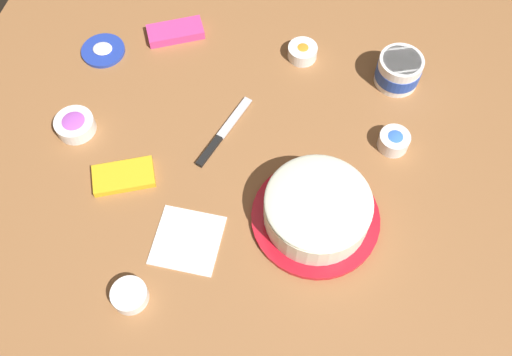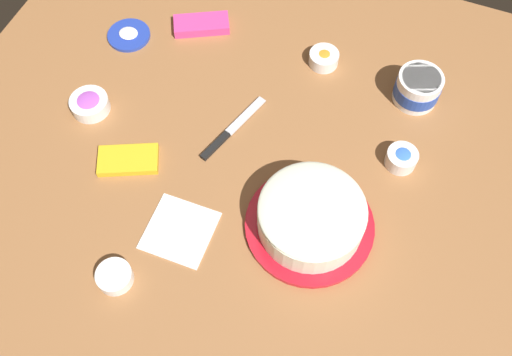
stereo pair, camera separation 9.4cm
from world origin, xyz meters
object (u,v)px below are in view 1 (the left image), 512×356
candy_box_upper (175,32)px  paper_napkin (187,240)px  sprinkle_bowl_blue (394,140)px  frosted_cake (317,210)px  frosting_tub (399,70)px  sprinkle_bowl_rainbow (75,124)px  spreading_knife (220,137)px  candy_box_lower (124,176)px  sprinkle_bowl_pink (130,295)px  sprinkle_bowl_orange (303,51)px  frosting_tub_lid (103,50)px

candy_box_upper → paper_napkin: bearing=-98.0°
sprinkle_bowl_blue → frosted_cake: bearing=-121.4°
frosting_tub → sprinkle_bowl_rainbow: (-0.77, -0.35, -0.02)m
frosted_cake → sprinkle_bowl_blue: size_ratio=3.92×
frosted_cake → paper_napkin: frosted_cake is taller
sprinkle_bowl_blue → spreading_knife: bearing=-169.2°
sprinkle_bowl_blue → candy_box_lower: (-0.62, -0.25, -0.01)m
sprinkle_bowl_pink → paper_napkin: bearing=63.0°
sprinkle_bowl_orange → candy_box_lower: sprinkle_bowl_orange is taller
sprinkle_bowl_pink → candy_box_upper: sprinkle_bowl_pink is taller
sprinkle_bowl_blue → sprinkle_bowl_pink: (-0.50, -0.52, -0.01)m
frosting_tub → sprinkle_bowl_pink: frosting_tub is taller
sprinkle_bowl_orange → sprinkle_bowl_rainbow: sprinkle_bowl_rainbow is taller
candy_box_lower → candy_box_upper: size_ratio=0.95×
spreading_knife → paper_napkin: (0.00, -0.29, -0.00)m
frosting_tub_lid → sprinkle_bowl_blue: size_ratio=1.56×
sprinkle_bowl_rainbow → candy_box_lower: size_ratio=0.67×
candy_box_lower → frosting_tub: bearing=11.8°
frosted_cake → frosting_tub: (0.13, 0.45, -0.01)m
frosting_tub → sprinkle_bowl_orange: bearing=174.7°
frosting_tub_lid → sprinkle_bowl_blue: (0.82, -0.12, 0.02)m
frosting_tub_lid → candy_box_upper: (0.18, 0.11, 0.01)m
frosting_tub_lid → sprinkle_bowl_pink: (0.31, -0.64, 0.01)m
frosted_cake → frosting_tub: 0.47m
sprinkle_bowl_pink → sprinkle_bowl_rainbow: bearing=126.3°
sprinkle_bowl_orange → paper_napkin: sprinkle_bowl_orange is taller
frosted_cake → sprinkle_bowl_rainbow: bearing=170.6°
candy_box_upper → paper_napkin: 0.63m
sprinkle_bowl_orange → sprinkle_bowl_rainbow: bearing=-144.0°
frosting_tub → candy_box_upper: size_ratio=0.76×
frosting_tub → sprinkle_bowl_blue: (0.02, -0.21, -0.02)m
frosting_tub_lid → sprinkle_bowl_orange: size_ratio=1.49×
frosted_cake → sprinkle_bowl_blue: frosted_cake is taller
frosting_tub → sprinkle_bowl_pink: bearing=-123.7°
sprinkle_bowl_rainbow → candy_box_upper: (0.15, 0.36, -0.01)m
frosted_cake → sprinkle_bowl_blue: (0.15, 0.25, -0.03)m
spreading_knife → sprinkle_bowl_orange: 0.35m
candy_box_lower → frosted_cake: bearing=-25.0°
frosting_tub_lid → sprinkle_bowl_rainbow: size_ratio=1.21×
spreading_knife → candy_box_lower: bearing=-139.8°
sprinkle_bowl_rainbow → paper_napkin: sprinkle_bowl_rainbow is taller
sprinkle_bowl_rainbow → frosting_tub: bearing=24.2°
candy_box_upper → sprinkle_bowl_rainbow: bearing=-140.1°
candy_box_lower → sprinkle_bowl_blue: bearing=-3.5°
candy_box_upper → frosted_cake: bearing=-71.8°
frosting_tub_lid → paper_napkin: frosting_tub_lid is taller
frosting_tub → paper_napkin: bearing=-125.3°
frosted_cake → sprinkle_bowl_pink: (-0.35, -0.28, -0.03)m
frosting_tub_lid → sprinkle_bowl_blue: bearing=-8.3°
frosted_cake → sprinkle_bowl_pink: frosted_cake is taller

